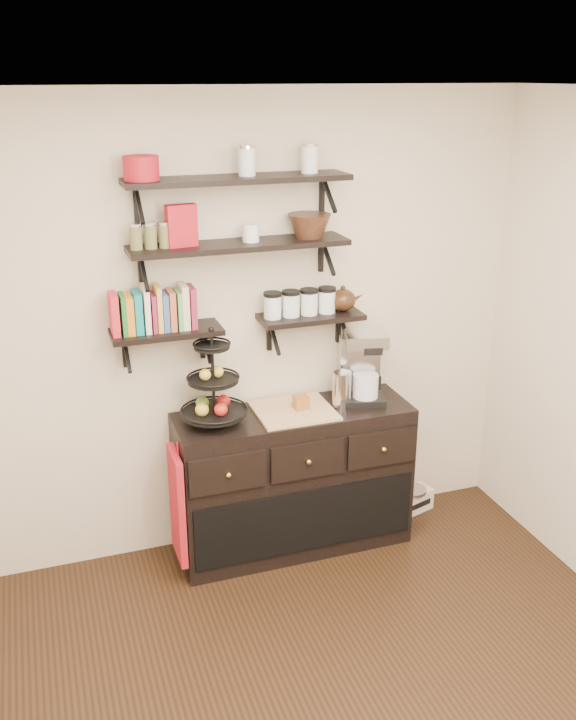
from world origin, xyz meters
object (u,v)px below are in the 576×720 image
Objects in this scene: sideboard at (294,479)px; coffee_maker at (362,368)px; fruit_stand at (214,392)px; radio at (412,499)px.

sideboard is 0.79m from coffee_maker.
fruit_stand reaches higher than coffee_maker.
fruit_stand reaches higher than sideboard.
coffee_maker is (0.44, 0.03, 0.66)m from sideboard.
fruit_stand is 1.69m from radio.
fruit_stand is at bearing 179.49° from sideboard.
fruit_stand is 0.92m from coffee_maker.
fruit_stand reaches higher than radio.
fruit_stand is (-0.47, 0.00, 0.64)m from sideboard.
sideboard is at bearing 169.40° from radio.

